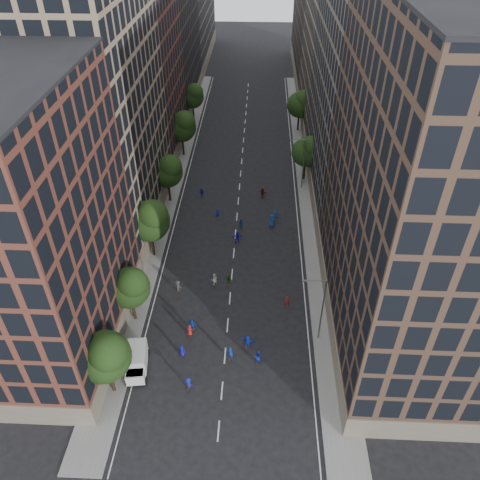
{
  "coord_description": "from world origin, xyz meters",
  "views": [
    {
      "loc": [
        3.15,
        -24.05,
        42.36
      ],
      "look_at": [
        0.86,
        27.5,
        2.0
      ],
      "focal_mm": 35.0,
      "sensor_mm": 36.0,
      "label": 1
    }
  ],
  "objects_px": {
    "cargo_van": "(137,361)",
    "skater_2": "(258,357)",
    "streetlamp_near": "(321,307)",
    "streetlamp_far": "(302,161)",
    "skater_1": "(230,353)",
    "skater_0": "(182,351)"
  },
  "relations": [
    {
      "from": "cargo_van",
      "to": "skater_2",
      "type": "relative_size",
      "value": 2.68
    },
    {
      "from": "streetlamp_near",
      "to": "streetlamp_far",
      "type": "xyz_separation_m",
      "value": [
        0.0,
        33.0,
        0.0
      ]
    },
    {
      "from": "streetlamp_near",
      "to": "streetlamp_far",
      "type": "relative_size",
      "value": 1.0
    },
    {
      "from": "streetlamp_far",
      "to": "skater_2",
      "type": "bearing_deg",
      "value": -100.38
    },
    {
      "from": "cargo_van",
      "to": "skater_2",
      "type": "bearing_deg",
      "value": -1.36
    },
    {
      "from": "streetlamp_far",
      "to": "skater_1",
      "type": "relative_size",
      "value": 4.96
    },
    {
      "from": "skater_1",
      "to": "skater_2",
      "type": "xyz_separation_m",
      "value": [
        3.0,
        -0.37,
        -0.01
      ]
    },
    {
      "from": "streetlamp_near",
      "to": "streetlamp_far",
      "type": "distance_m",
      "value": 33.0
    },
    {
      "from": "streetlamp_far",
      "to": "skater_0",
      "type": "bearing_deg",
      "value": -112.67
    },
    {
      "from": "streetlamp_far",
      "to": "cargo_van",
      "type": "relative_size",
      "value": 1.87
    },
    {
      "from": "streetlamp_near",
      "to": "cargo_van",
      "type": "height_order",
      "value": "streetlamp_near"
    },
    {
      "from": "skater_1",
      "to": "streetlamp_far",
      "type": "bearing_deg",
      "value": -83.63
    },
    {
      "from": "skater_0",
      "to": "skater_2",
      "type": "height_order",
      "value": "skater_2"
    },
    {
      "from": "streetlamp_near",
      "to": "skater_0",
      "type": "xyz_separation_m",
      "value": [
        -15.12,
        -3.18,
        -4.4
      ]
    },
    {
      "from": "skater_0",
      "to": "skater_2",
      "type": "distance_m",
      "value": 8.41
    },
    {
      "from": "skater_2",
      "to": "skater_1",
      "type": "bearing_deg",
      "value": 0.31
    },
    {
      "from": "skater_0",
      "to": "cargo_van",
      "type": "bearing_deg",
      "value": 44.33
    },
    {
      "from": "streetlamp_far",
      "to": "cargo_van",
      "type": "height_order",
      "value": "streetlamp_far"
    },
    {
      "from": "streetlamp_far",
      "to": "skater_0",
      "type": "height_order",
      "value": "streetlamp_far"
    },
    {
      "from": "cargo_van",
      "to": "skater_0",
      "type": "height_order",
      "value": "cargo_van"
    },
    {
      "from": "streetlamp_far",
      "to": "skater_1",
      "type": "height_order",
      "value": "streetlamp_far"
    },
    {
      "from": "streetlamp_near",
      "to": "skater_2",
      "type": "bearing_deg",
      "value": -150.86
    }
  ]
}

